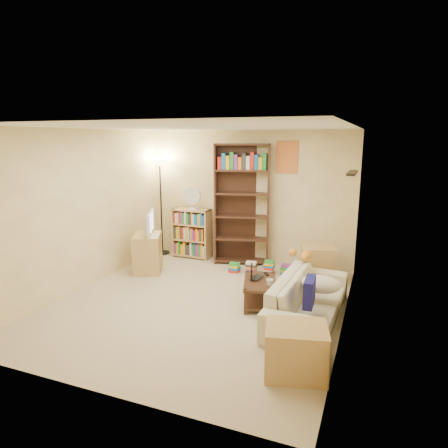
# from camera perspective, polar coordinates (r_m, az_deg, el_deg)

# --- Properties ---
(room) EXTENTS (4.50, 4.54, 2.52)m
(room) POSITION_cam_1_polar(r_m,az_deg,el_deg) (5.51, -3.61, 4.50)
(room) COLOR #CAB497
(room) RESTS_ON ground
(sofa) EXTENTS (2.02, 0.95, 0.57)m
(sofa) POSITION_cam_1_polar(r_m,az_deg,el_deg) (5.48, 11.96, -10.34)
(sofa) COLOR beige
(sofa) RESTS_ON ground
(navy_pillow) EXTENTS (0.13, 0.38, 0.34)m
(navy_pillow) POSITION_cam_1_polar(r_m,az_deg,el_deg) (4.98, 12.11, -9.47)
(navy_pillow) COLOR navy
(navy_pillow) RESTS_ON sofa
(cream_blanket) EXTENTS (0.52, 0.37, 0.22)m
(cream_blanket) POSITION_cam_1_polar(r_m,az_deg,el_deg) (5.42, 13.63, -8.35)
(cream_blanket) COLOR beige
(cream_blanket) RESTS_ON sofa
(tabby_cat) EXTENTS (0.45, 0.18, 0.15)m
(tabby_cat) POSITION_cam_1_polar(r_m,az_deg,el_deg) (6.10, 11.31, -4.36)
(tabby_cat) COLOR orange
(tabby_cat) RESTS_ON sofa
(coffee_table) EXTENTS (0.66, 0.90, 0.36)m
(coffee_table) POSITION_cam_1_polar(r_m,az_deg,el_deg) (5.83, 5.15, -9.33)
(coffee_table) COLOR #402718
(coffee_table) RESTS_ON ground
(laptop) EXTENTS (0.31, 0.23, 0.02)m
(laptop) POSITION_cam_1_polar(r_m,az_deg,el_deg) (5.85, 5.12, -7.70)
(laptop) COLOR black
(laptop) RESTS_ON coffee_table
(laptop_screen) EXTENTS (0.08, 0.26, 0.18)m
(laptop_screen) POSITION_cam_1_polar(r_m,az_deg,el_deg) (5.82, 3.97, -6.78)
(laptop_screen) COLOR white
(laptop_screen) RESTS_ON laptop
(mug) EXTENTS (0.11, 0.11, 0.10)m
(mug) POSITION_cam_1_polar(r_m,az_deg,el_deg) (5.58, 6.54, -8.32)
(mug) COLOR silver
(mug) RESTS_ON coffee_table
(tv_remote) EXTENTS (0.12, 0.15, 0.02)m
(tv_remote) POSITION_cam_1_polar(r_m,az_deg,el_deg) (6.04, 6.07, -7.10)
(tv_remote) COLOR black
(tv_remote) RESTS_ON coffee_table
(tv_stand) EXTENTS (0.68, 0.77, 0.68)m
(tv_stand) POSITION_cam_1_polar(r_m,az_deg,el_deg) (7.29, -10.84, -4.09)
(tv_stand) COLOR tan
(tv_stand) RESTS_ON ground
(television) EXTENTS (0.78, 0.63, 0.41)m
(television) POSITION_cam_1_polar(r_m,az_deg,el_deg) (7.15, -11.02, 0.11)
(television) COLOR black
(television) RESTS_ON tv_stand
(tall_bookshelf) EXTENTS (1.07, 0.57, 2.26)m
(tall_bookshelf) POSITION_cam_1_polar(r_m,az_deg,el_deg) (7.47, 2.57, 3.24)
(tall_bookshelf) COLOR #432419
(tall_bookshelf) RESTS_ON ground
(short_bookshelf) EXTENTS (0.77, 0.32, 0.98)m
(short_bookshelf) POSITION_cam_1_polar(r_m,az_deg,el_deg) (8.00, -4.63, -1.32)
(short_bookshelf) COLOR tan
(short_bookshelf) RESTS_ON ground
(desk_fan) EXTENTS (0.35, 0.20, 0.45)m
(desk_fan) POSITION_cam_1_polar(r_m,az_deg,el_deg) (7.80, -4.51, 3.75)
(desk_fan) COLOR silver
(desk_fan) RESTS_ON short_bookshelf
(floor_lamp) EXTENTS (0.33, 0.33, 1.94)m
(floor_lamp) POSITION_cam_1_polar(r_m,az_deg,el_deg) (8.15, -9.11, 6.38)
(floor_lamp) COLOR black
(floor_lamp) RESTS_ON ground
(side_table) EXTENTS (0.65, 0.65, 0.61)m
(side_table) POSITION_cam_1_polar(r_m,az_deg,el_deg) (6.85, 13.17, -5.54)
(side_table) COLOR tan
(side_table) RESTS_ON ground
(end_cabinet) EXTENTS (0.72, 0.64, 0.51)m
(end_cabinet) POSITION_cam_1_polar(r_m,az_deg,el_deg) (4.30, 10.23, -17.32)
(end_cabinet) COLOR tan
(end_cabinet) RESTS_ON ground
(book_stacks) EXTENTS (1.09, 0.35, 0.24)m
(book_stacks) POSITION_cam_1_polar(r_m,az_deg,el_deg) (7.14, 5.33, -6.27)
(book_stacks) COLOR red
(book_stacks) RESTS_ON ground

